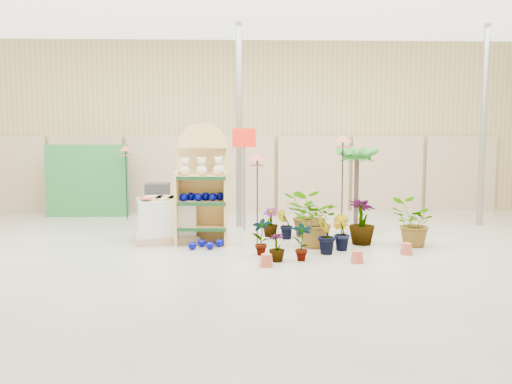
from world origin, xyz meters
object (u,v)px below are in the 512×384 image
pallet_stack (166,220)px  bird_table_front (257,159)px  display_shelf (202,188)px  potted_plant_2 (312,220)px

pallet_stack → bird_table_front: 2.21m
display_shelf → potted_plant_2: size_ratio=2.28×
pallet_stack → bird_table_front: bird_table_front is taller
pallet_stack → potted_plant_2: potted_plant_2 is taller
pallet_stack → display_shelf: bearing=-24.0°
display_shelf → bird_table_front: display_shelf is taller
display_shelf → bird_table_front: size_ratio=1.31×
potted_plant_2 → bird_table_front: bearing=172.3°
display_shelf → potted_plant_2: 2.20m
pallet_stack → bird_table_front: (1.77, -0.58, 1.20)m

